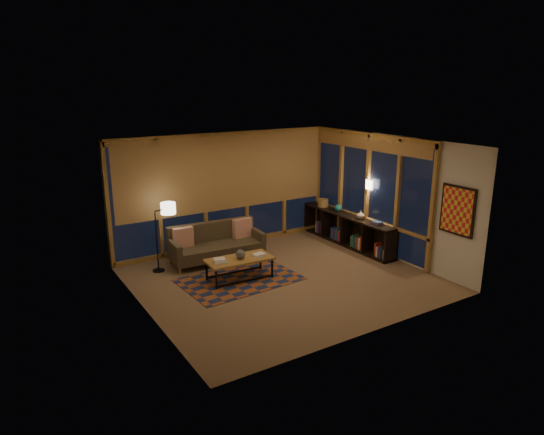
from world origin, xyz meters
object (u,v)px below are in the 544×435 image
coffee_table (240,269)px  floor_lamp (157,239)px  sofa (217,244)px  bookshelf (347,229)px

coffee_table → floor_lamp: size_ratio=0.93×
sofa → floor_lamp: bearing=176.9°
floor_lamp → sofa: bearing=-22.5°
floor_lamp → coffee_table: bearing=-61.5°
coffee_table → bookshelf: bearing=12.6°
coffee_table → floor_lamp: (-1.22, 1.28, 0.49)m
sofa → coffee_table: 1.13m
bookshelf → sofa: bearing=169.6°
bookshelf → floor_lamp: bearing=170.5°
coffee_table → sofa: bearing=90.8°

